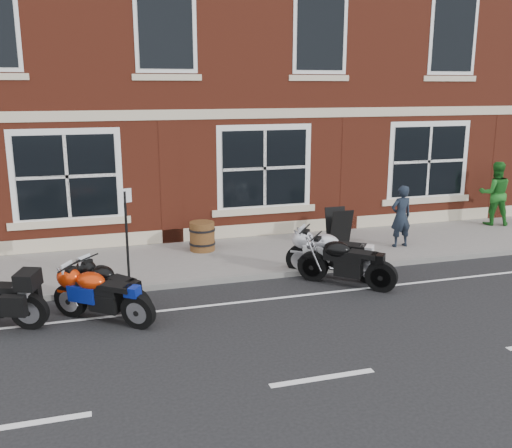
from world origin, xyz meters
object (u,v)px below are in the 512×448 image
object	(u,v)px
moto_sport_red	(102,293)
moto_sport_black	(112,285)
a_board_sign	(339,226)
barrel_planter	(202,236)
moto_naked_black	(345,260)
pedestrian_right	(495,193)
parking_sign	(126,230)
pedestrian_left	(401,216)
moto_sport_silver	(334,253)

from	to	relation	value
moto_sport_red	moto_sport_black	world-z (taller)	moto_sport_red
a_board_sign	barrel_planter	distance (m)	3.51
moto_naked_black	pedestrian_right	bearing A→B (deg)	-18.66
a_board_sign	moto_sport_red	bearing A→B (deg)	-153.40
barrel_planter	parking_sign	size ratio (longest dim) A/B	0.36
moto_naked_black	barrel_planter	size ratio (longest dim) A/B	2.29
moto_naked_black	barrel_planter	distance (m)	3.90
pedestrian_left	barrel_planter	distance (m)	5.01
pedestrian_right	barrel_planter	size ratio (longest dim) A/B	2.59
barrel_planter	parking_sign	distance (m)	2.90
moto_sport_red	a_board_sign	xyz separation A→B (m)	(6.01, 3.14, 0.05)
a_board_sign	parking_sign	size ratio (longest dim) A/B	0.47
moto_sport_red	pedestrian_right	size ratio (longest dim) A/B	0.91
moto_sport_red	moto_sport_silver	xyz separation A→B (m)	(4.90, 1.00, 0.04)
moto_sport_red	moto_sport_silver	distance (m)	5.00
pedestrian_right	parking_sign	size ratio (longest dim) A/B	0.93
moto_naked_black	a_board_sign	world-z (taller)	a_board_sign
moto_sport_black	moto_sport_red	bearing A→B (deg)	-151.57
moto_sport_red	barrel_planter	size ratio (longest dim) A/B	2.37
pedestrian_right	barrel_planter	bearing A→B (deg)	22.98
moto_sport_red	a_board_sign	distance (m)	6.78
moto_sport_black	moto_sport_silver	world-z (taller)	moto_sport_silver
pedestrian_left	pedestrian_right	size ratio (longest dim) A/B	0.85
moto_sport_black	pedestrian_right	xyz separation A→B (m)	(11.08, 3.35, 0.54)
moto_sport_black	pedestrian_left	size ratio (longest dim) A/B	1.04
moto_sport_black	a_board_sign	distance (m)	6.42
moto_sport_silver	pedestrian_left	bearing A→B (deg)	-18.91
a_board_sign	moto_sport_silver	bearing A→B (deg)	-118.38
a_board_sign	parking_sign	xyz separation A→B (m)	(-5.43, -1.58, 0.68)
moto_naked_black	moto_sport_red	bearing A→B (deg)	139.57
moto_sport_red	pedestrian_left	distance (m)	7.81
a_board_sign	barrel_planter	size ratio (longest dim) A/B	1.30
moto_sport_black	barrel_planter	world-z (taller)	moto_sport_black
moto_sport_red	moto_sport_black	xyz separation A→B (m)	(0.19, 0.43, -0.02)
moto_sport_silver	barrel_planter	world-z (taller)	moto_sport_silver
moto_sport_red	moto_sport_black	distance (m)	0.47
moto_sport_red	a_board_sign	world-z (taller)	a_board_sign
a_board_sign	barrel_planter	world-z (taller)	a_board_sign
moto_sport_black	pedestrian_left	xyz separation A→B (m)	(7.21, 2.04, 0.39)
moto_sport_silver	barrel_planter	size ratio (longest dim) A/B	2.48
moto_sport_silver	pedestrian_left	world-z (taller)	pedestrian_left
moto_sport_red	a_board_sign	bearing A→B (deg)	-23.82
moto_sport_black	moto_naked_black	world-z (taller)	moto_naked_black
moto_sport_red	barrel_planter	world-z (taller)	moto_sport_red
moto_naked_black	a_board_sign	xyz separation A→B (m)	(1.08, 2.65, 0.03)
moto_sport_black	barrel_planter	size ratio (longest dim) A/B	2.28
pedestrian_left	moto_sport_black	bearing A→B (deg)	12.53
barrel_planter	parking_sign	world-z (taller)	parking_sign
moto_sport_red	parking_sign	bearing A→B (deg)	18.18
pedestrian_left	moto_naked_black	bearing A→B (deg)	35.42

